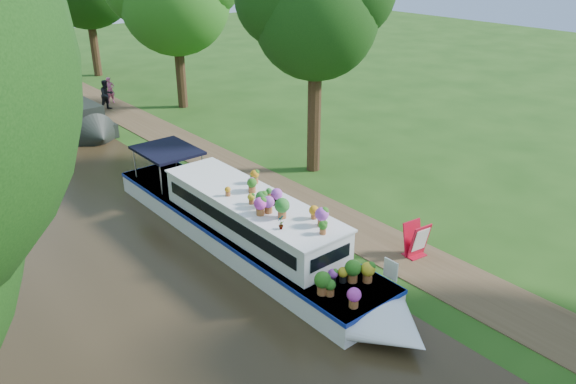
{
  "coord_description": "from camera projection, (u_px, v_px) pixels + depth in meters",
  "views": [
    {
      "loc": [
        -11.19,
        -13.27,
        9.0
      ],
      "look_at": [
        -0.35,
        -0.3,
        1.3
      ],
      "focal_mm": 35.0,
      "sensor_mm": 36.0,
      "label": 1
    }
  ],
  "objects": [
    {
      "name": "ground",
      "position": [
        290.0,
        221.0,
        19.52
      ],
      "size": [
        100.0,
        100.0,
        0.0
      ],
      "primitive_type": "plane",
      "color": "#1A3F0F",
      "rests_on": "ground"
    },
    {
      "name": "canal_water",
      "position": [
        130.0,
        282.0,
        16.02
      ],
      "size": [
        10.0,
        100.0,
        0.02
      ],
      "primitive_type": "cube",
      "color": "black",
      "rests_on": "ground"
    },
    {
      "name": "towpath",
      "position": [
        316.0,
        210.0,
        20.22
      ],
      "size": [
        2.2,
        100.0,
        0.03
      ],
      "primitive_type": "cube",
      "color": "#463520",
      "rests_on": "ground"
    },
    {
      "name": "plant_boat",
      "position": [
        252.0,
        227.0,
        17.27
      ],
      "size": [
        2.29,
        13.52,
        2.27
      ],
      "color": "white",
      "rests_on": "canal_water"
    },
    {
      "name": "tree_near_overhang",
      "position": [
        315.0,
        7.0,
        21.14
      ],
      "size": [
        5.52,
        5.28,
        8.99
      ],
      "color": "black",
      "rests_on": "ground"
    },
    {
      "name": "second_boat",
      "position": [
        73.0,
        117.0,
        28.68
      ],
      "size": [
        2.26,
        7.55,
        1.46
      ],
      "rotation": [
        0.0,
        0.0,
        0.02
      ],
      "color": "black",
      "rests_on": "canal_water"
    },
    {
      "name": "sandwich_board",
      "position": [
        416.0,
        241.0,
        17.14
      ],
      "size": [
        0.72,
        0.62,
        1.1
      ],
      "rotation": [
        0.0,
        0.0,
        -0.12
      ],
      "color": "#B50C24",
      "rests_on": "towpath"
    },
    {
      "name": "pedestrian_pink",
      "position": [
        110.0,
        90.0,
        33.0
      ],
      "size": [
        0.59,
        0.43,
        1.51
      ],
      "primitive_type": "imported",
      "rotation": [
        0.0,
        0.0,
        -0.13
      ],
      "color": "#E85F96",
      "rests_on": "towpath"
    },
    {
      "name": "pedestrian_dark",
      "position": [
        107.0,
        95.0,
        31.67
      ],
      "size": [
        0.93,
        0.79,
        1.69
      ],
      "primitive_type": "imported",
      "rotation": [
        0.0,
        0.0,
        0.21
      ],
      "color": "black",
      "rests_on": "towpath"
    },
    {
      "name": "verge_plant",
      "position": [
        314.0,
        240.0,
        17.9
      ],
      "size": [
        0.43,
        0.41,
        0.39
      ],
      "primitive_type": "imported",
      "rotation": [
        0.0,
        0.0,
        0.36
      ],
      "color": "#33661E",
      "rests_on": "ground"
    }
  ]
}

